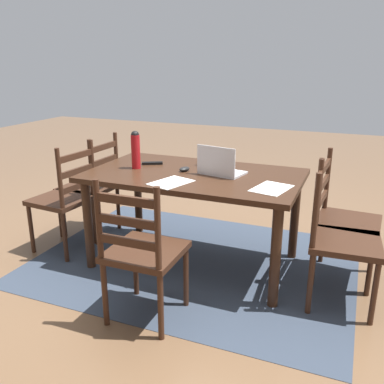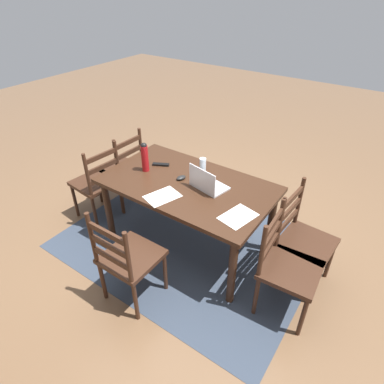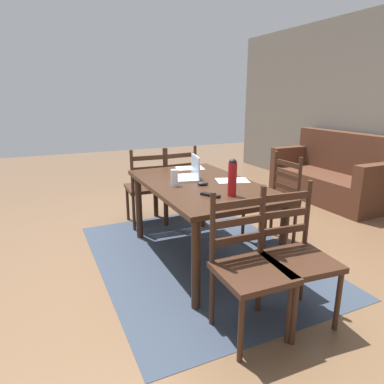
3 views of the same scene
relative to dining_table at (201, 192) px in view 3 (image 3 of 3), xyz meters
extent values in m
plane|color=brown|center=(0.00, 0.00, -0.66)|extent=(14.00, 14.00, 0.00)
cube|color=#333D4C|center=(0.00, 0.00, -0.66)|extent=(2.51, 1.90, 0.01)
cube|color=#382114|center=(0.00, 0.00, 0.07)|extent=(1.62, 0.94, 0.04)
cylinder|color=#382114|center=(-0.73, -0.39, -0.31)|extent=(0.07, 0.07, 0.71)
cylinder|color=#382114|center=(0.73, -0.39, -0.31)|extent=(0.07, 0.07, 0.71)
cylinder|color=#382114|center=(-0.73, 0.39, -0.31)|extent=(0.07, 0.07, 0.71)
cylinder|color=#382114|center=(0.73, 0.39, -0.31)|extent=(0.07, 0.07, 0.71)
cube|color=#3D2316|center=(0.00, 0.80, -0.21)|extent=(0.44, 0.44, 0.04)
cylinder|color=#3D2316|center=(0.19, 0.61, -0.45)|extent=(0.04, 0.04, 0.43)
cylinder|color=#3D2316|center=(-0.19, 0.61, -0.45)|extent=(0.04, 0.04, 0.43)
cylinder|color=#3D2316|center=(0.19, 0.99, -0.45)|extent=(0.04, 0.04, 0.43)
cylinder|color=#3D2316|center=(-0.19, 0.99, -0.45)|extent=(0.04, 0.04, 0.43)
cylinder|color=#3D2316|center=(0.19, 1.00, 0.04)|extent=(0.04, 0.04, 0.50)
cylinder|color=#3D2316|center=(-0.19, 1.00, 0.04)|extent=(0.04, 0.04, 0.50)
cube|color=#3D2316|center=(0.00, 1.00, -0.06)|extent=(0.36, 0.03, 0.05)
cube|color=#3D2316|center=(0.00, 1.00, 0.06)|extent=(0.36, 0.03, 0.05)
cube|color=#3D2316|center=(0.00, 1.00, 0.19)|extent=(0.36, 0.03, 0.05)
cube|color=#3D2316|center=(1.14, 0.19, -0.21)|extent=(0.48, 0.48, 0.04)
cylinder|color=#3D2316|center=(1.35, 0.36, -0.45)|extent=(0.04, 0.04, 0.43)
cylinder|color=#3D2316|center=(1.31, -0.02, -0.45)|extent=(0.04, 0.04, 0.43)
cylinder|color=#3D2316|center=(0.97, 0.40, -0.45)|extent=(0.04, 0.04, 0.43)
cylinder|color=#3D2316|center=(0.93, 0.02, -0.45)|extent=(0.04, 0.04, 0.43)
cylinder|color=#3D2316|center=(0.96, 0.40, 0.04)|extent=(0.04, 0.04, 0.50)
cylinder|color=#3D2316|center=(0.92, 0.02, 0.04)|extent=(0.04, 0.04, 0.50)
cube|color=#3D2316|center=(0.94, 0.21, -0.06)|extent=(0.06, 0.36, 0.05)
cube|color=#3D2316|center=(0.94, 0.21, 0.06)|extent=(0.06, 0.36, 0.05)
cube|color=#3D2316|center=(0.94, 0.21, 0.19)|extent=(0.06, 0.36, 0.05)
cube|color=#3D2316|center=(-1.14, -0.19, -0.21)|extent=(0.47, 0.47, 0.04)
cylinder|color=#3D2316|center=(-1.34, -0.37, -0.45)|extent=(0.04, 0.04, 0.43)
cylinder|color=#3D2316|center=(-1.32, 0.01, -0.45)|extent=(0.04, 0.04, 0.43)
cylinder|color=#3D2316|center=(-0.96, -0.39, -0.45)|extent=(0.04, 0.04, 0.43)
cylinder|color=#3D2316|center=(-0.94, -0.01, -0.45)|extent=(0.04, 0.04, 0.43)
cylinder|color=#3D2316|center=(-0.95, -0.39, 0.04)|extent=(0.04, 0.04, 0.50)
cylinder|color=#3D2316|center=(-0.93, -0.01, 0.04)|extent=(0.04, 0.04, 0.50)
cube|color=#3D2316|center=(-0.94, -0.20, -0.06)|extent=(0.05, 0.36, 0.05)
cube|color=#3D2316|center=(-0.94, -0.20, 0.06)|extent=(0.05, 0.36, 0.05)
cube|color=#3D2316|center=(-0.94, -0.20, 0.19)|extent=(0.05, 0.36, 0.05)
cube|color=#3D2316|center=(-1.14, 0.19, -0.21)|extent=(0.47, 0.47, 0.04)
cylinder|color=#3D2316|center=(-1.32, -0.01, -0.45)|extent=(0.04, 0.04, 0.43)
cylinder|color=#3D2316|center=(-1.34, 0.37, -0.45)|extent=(0.04, 0.04, 0.43)
cylinder|color=#3D2316|center=(-0.94, 0.01, -0.45)|extent=(0.04, 0.04, 0.43)
cylinder|color=#3D2316|center=(-0.96, 0.39, -0.45)|extent=(0.04, 0.04, 0.43)
cylinder|color=#3D2316|center=(-0.93, 0.01, 0.04)|extent=(0.04, 0.04, 0.50)
cylinder|color=#3D2316|center=(-0.95, 0.39, 0.04)|extent=(0.04, 0.04, 0.50)
cube|color=#3D2316|center=(-0.94, 0.20, -0.06)|extent=(0.05, 0.36, 0.05)
cube|color=#3D2316|center=(-0.94, 0.20, 0.06)|extent=(0.05, 0.36, 0.05)
cube|color=#3D2316|center=(-0.94, 0.20, 0.19)|extent=(0.05, 0.36, 0.05)
cube|color=#3D2316|center=(1.14, -0.19, -0.21)|extent=(0.45, 0.45, 0.04)
cylinder|color=#3D2316|center=(1.34, 0.00, -0.45)|extent=(0.04, 0.04, 0.43)
cylinder|color=#3D2316|center=(1.32, -0.38, -0.45)|extent=(0.04, 0.04, 0.43)
cylinder|color=#3D2316|center=(0.96, 0.01, -0.45)|extent=(0.04, 0.04, 0.43)
cylinder|color=#3D2316|center=(0.94, -0.37, -0.45)|extent=(0.04, 0.04, 0.43)
cylinder|color=#3D2316|center=(0.95, 0.01, 0.04)|extent=(0.04, 0.04, 0.50)
cylinder|color=#3D2316|center=(0.93, -0.37, 0.04)|extent=(0.04, 0.04, 0.50)
cube|color=#3D2316|center=(0.94, -0.18, -0.06)|extent=(0.03, 0.36, 0.05)
cube|color=#3D2316|center=(0.94, -0.18, 0.06)|extent=(0.03, 0.36, 0.05)
cube|color=#3D2316|center=(0.94, -0.18, 0.19)|extent=(0.03, 0.36, 0.05)
cube|color=#512D1E|center=(-0.94, 2.60, -0.46)|extent=(1.80, 0.80, 0.40)
cube|color=#512D1E|center=(-0.94, 2.90, 0.04)|extent=(1.80, 0.20, 0.60)
cube|color=#512D1E|center=(-0.12, 2.60, -0.11)|extent=(0.16, 0.80, 0.30)
cube|color=#512D1E|center=(-1.76, 2.60, -0.11)|extent=(0.16, 0.80, 0.30)
cube|color=silver|center=(-0.21, -0.07, 0.10)|extent=(0.36, 0.28, 0.02)
cube|color=silver|center=(-0.19, 0.04, 0.21)|extent=(0.32, 0.08, 0.21)
cube|color=#A5CCEA|center=(-0.19, 0.03, 0.21)|extent=(0.29, 0.06, 0.19)
cylinder|color=#A81419|center=(0.48, 0.04, 0.23)|extent=(0.07, 0.07, 0.27)
sphere|color=black|center=(0.48, 0.04, 0.36)|extent=(0.06, 0.06, 0.06)
cylinder|color=silver|center=(0.00, -0.26, 0.16)|extent=(0.07, 0.07, 0.15)
ellipsoid|color=black|center=(0.09, -0.02, 0.11)|extent=(0.09, 0.11, 0.03)
cube|color=black|center=(0.42, -0.12, 0.10)|extent=(0.17, 0.12, 0.02)
cube|color=white|center=(0.05, 0.31, 0.09)|extent=(0.29, 0.35, 0.00)
cube|color=white|center=(-0.64, 0.18, 0.09)|extent=(0.27, 0.34, 0.00)
camera|label=1|loc=(-1.15, 2.85, 0.92)|focal=38.82mm
camera|label=2|loc=(-1.53, 2.12, 1.75)|focal=30.66mm
camera|label=3|loc=(2.75, -1.36, 0.87)|focal=32.11mm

